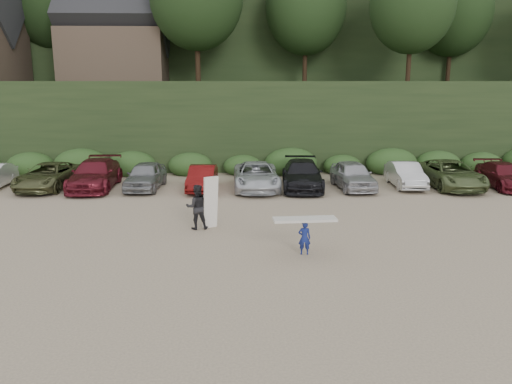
{
  "coord_description": "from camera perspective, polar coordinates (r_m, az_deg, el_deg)",
  "views": [
    {
      "loc": [
        -2.11,
        -17.89,
        5.87
      ],
      "look_at": [
        -1.44,
        3.0,
        1.3
      ],
      "focal_mm": 35.0,
      "sensor_mm": 36.0,
      "label": 1
    }
  ],
  "objects": [
    {
      "name": "parked_cars",
      "position": [
        28.33,
        0.19,
        1.93
      ],
      "size": [
        36.9,
        6.01,
        1.63
      ],
      "color": "silver",
      "rests_on": "ground"
    },
    {
      "name": "adult_surfer",
      "position": [
        20.5,
        -6.63,
        -1.66
      ],
      "size": [
        1.39,
        0.82,
        2.18
      ],
      "color": "black",
      "rests_on": "ground"
    },
    {
      "name": "hillside_backdrop",
      "position": [
        54.11,
        0.14,
        18.01
      ],
      "size": [
        90.0,
        41.5,
        28.0
      ],
      "color": "black",
      "rests_on": "ground"
    },
    {
      "name": "child_surfer",
      "position": [
        17.42,
        5.58,
        -4.32
      ],
      "size": [
        2.23,
        0.76,
        1.31
      ],
      "color": "navy",
      "rests_on": "ground"
    },
    {
      "name": "ground",
      "position": [
        18.94,
        4.69,
        -5.76
      ],
      "size": [
        120.0,
        120.0,
        0.0
      ],
      "primitive_type": "plane",
      "color": "tan",
      "rests_on": "ground"
    }
  ]
}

